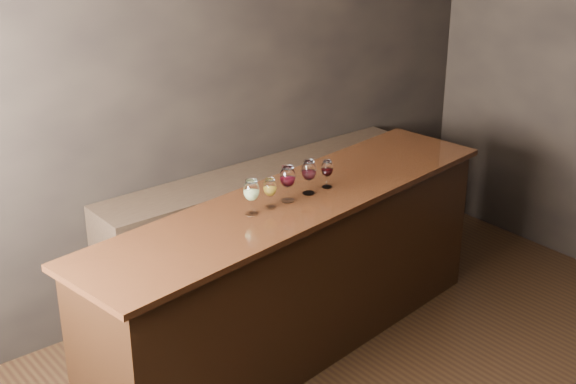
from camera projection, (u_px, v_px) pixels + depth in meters
room_shell at (415, 126)px, 3.19m from camera, size 5.02×4.52×2.81m
bar_counter at (295, 278)px, 4.76m from camera, size 2.81×0.96×0.96m
bar_top at (295, 201)px, 4.57m from camera, size 2.91×1.03×0.04m
back_bar_shelf at (265, 228)px, 5.50m from camera, size 2.41×0.40×0.87m
glass_white at (251, 191)px, 4.30m from camera, size 0.09×0.09×0.20m
glass_amber at (270, 188)px, 4.39m from camera, size 0.07×0.07×0.17m
glass_red_a at (288, 178)px, 4.47m from camera, size 0.09×0.09×0.21m
glass_red_b at (309, 171)px, 4.57m from camera, size 0.09×0.09×0.20m
glass_red_c at (327, 169)px, 4.67m from camera, size 0.07×0.07×0.17m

